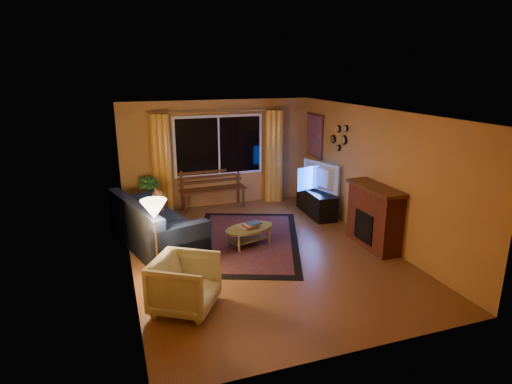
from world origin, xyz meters
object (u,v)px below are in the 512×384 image
object	(u,v)px
bench	(213,199)
sofa	(156,223)
coffee_table	(249,236)
armchair	(185,281)
floor_lamp	(156,241)
tv_console	(316,202)

from	to	relation	value
bench	sofa	world-z (taller)	sofa
sofa	coffee_table	distance (m)	1.72
armchair	floor_lamp	bearing A→B (deg)	45.56
bench	tv_console	bearing A→B (deg)	-32.60
bench	sofa	xyz separation A→B (m)	(-1.51, -1.88, 0.24)
floor_lamp	tv_console	distance (m)	4.25
bench	tv_console	world-z (taller)	tv_console
armchair	tv_console	distance (m)	4.61
armchair	coffee_table	xyz separation A→B (m)	(1.51, 1.80, -0.24)
bench	floor_lamp	distance (m)	3.58
bench	floor_lamp	xyz separation A→B (m)	(-1.65, -3.15, 0.40)
bench	armchair	distance (m)	4.41
sofa	floor_lamp	bearing A→B (deg)	-112.31
bench	tv_console	xyz separation A→B (m)	(2.10, -1.17, 0.04)
bench	tv_console	size ratio (longest dim) A/B	1.17
sofa	coffee_table	bearing A→B (deg)	-33.05
sofa	coffee_table	size ratio (longest dim) A/B	2.35
armchair	floor_lamp	xyz separation A→B (m)	(-0.25, 1.03, 0.22)
tv_console	floor_lamp	bearing A→B (deg)	-148.88
sofa	tv_console	world-z (taller)	sofa
floor_lamp	tv_console	world-z (taller)	floor_lamp
coffee_table	sofa	bearing A→B (deg)	163.13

